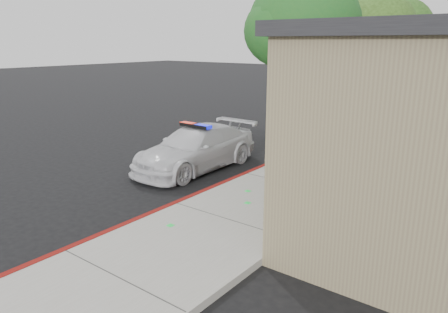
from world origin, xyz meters
TOP-DOWN VIEW (x-y plane):
  - ground at (0.00, 0.00)m, footprint 120.00×120.00m
  - sidewalk at (1.60, 3.00)m, footprint 3.20×60.00m
  - red_curb at (0.06, 3.00)m, footprint 0.14×60.00m
  - police_car at (-1.74, 2.84)m, footprint 1.95×4.64m
  - fire_hydrant at (0.75, 3.45)m, footprint 0.52×0.45m
  - street_tree_near at (1.32, 3.86)m, footprint 3.01×3.11m
  - street_tree_mid at (1.13, 10.26)m, footprint 3.22×2.95m
  - street_tree_far at (0.73, 14.76)m, footprint 3.32×3.07m

SIDE VIEW (x-z plane):
  - ground at x=0.00m, z-range 0.00..0.00m
  - sidewalk at x=1.60m, z-range 0.00..0.15m
  - red_curb at x=0.06m, z-range 0.00..0.16m
  - fire_hydrant at x=0.75m, z-range 0.15..1.05m
  - police_car at x=-1.74m, z-range -0.06..1.40m
  - street_tree_near at x=1.32m, z-range 1.51..7.02m
  - street_tree_mid at x=1.13m, z-range 1.58..7.22m
  - street_tree_far at x=0.73m, z-range 1.61..7.41m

